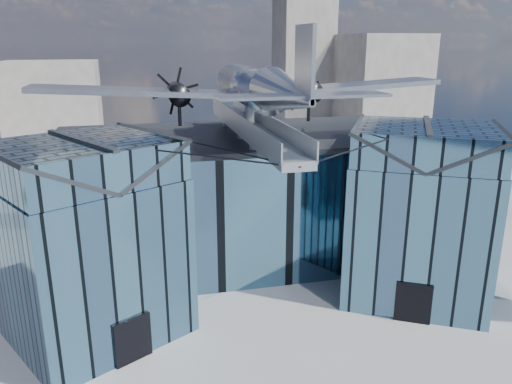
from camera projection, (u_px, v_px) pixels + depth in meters
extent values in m
plane|color=gray|center=(263.00, 302.00, 33.60)|extent=(120.00, 120.00, 0.00)
cube|color=#446E8B|center=(236.00, 197.00, 40.60)|extent=(28.00, 14.00, 9.50)
cube|color=#26292D|center=(235.00, 137.00, 39.16)|extent=(28.00, 14.00, 0.40)
cube|color=#446E8B|center=(92.00, 259.00, 28.95)|extent=(11.79, 11.43, 9.50)
cube|color=#446E8B|center=(82.00, 161.00, 27.25)|extent=(11.56, 11.20, 2.20)
cube|color=#26292D|center=(41.00, 168.00, 25.77)|extent=(7.98, 9.23, 2.40)
cube|color=#26292D|center=(120.00, 155.00, 28.74)|extent=(7.98, 9.23, 2.40)
cube|color=#26292D|center=(80.00, 140.00, 26.92)|extent=(4.30, 7.10, 0.18)
cube|color=black|center=(133.00, 340.00, 27.14)|extent=(2.03, 1.32, 2.60)
cube|color=black|center=(159.00, 239.00, 31.91)|extent=(0.34, 0.34, 9.50)
cube|color=#446E8B|center=(417.00, 229.00, 33.64)|extent=(11.79, 11.43, 9.50)
cube|color=#446E8B|center=(426.00, 143.00, 31.94)|extent=(11.56, 11.20, 2.20)
cube|color=#26292D|center=(390.00, 141.00, 32.55)|extent=(7.98, 9.23, 2.40)
cube|color=#26292D|center=(464.00, 145.00, 31.33)|extent=(7.98, 9.23, 2.40)
cube|color=#26292D|center=(428.00, 126.00, 31.61)|extent=(4.30, 7.10, 0.18)
cube|color=black|center=(413.00, 303.00, 30.92)|extent=(2.03, 1.32, 2.60)
cube|color=black|center=(350.00, 222.00, 34.86)|extent=(0.34, 0.34, 9.50)
cube|color=#9BA1A8|center=(251.00, 131.00, 33.64)|extent=(1.80, 21.00, 0.50)
cube|color=#9BA1A8|center=(238.00, 121.00, 33.25)|extent=(0.08, 21.00, 1.10)
cube|color=#9BA1A8|center=(264.00, 120.00, 33.65)|extent=(0.08, 21.00, 1.10)
cylinder|color=#9BA1A8|center=(226.00, 120.00, 42.68)|extent=(0.44, 0.44, 1.35)
cylinder|color=#9BA1A8|center=(240.00, 132.00, 37.09)|extent=(0.44, 0.44, 1.35)
cylinder|color=#9BA1A8|center=(253.00, 142.00, 33.37)|extent=(0.44, 0.44, 1.35)
cylinder|color=#9BA1A8|center=(249.00, 115.00, 33.83)|extent=(0.70, 0.70, 1.40)
cylinder|color=black|center=(183.00, 153.00, 25.40)|extent=(10.55, 6.08, 0.69)
cylinder|color=black|center=(373.00, 144.00, 27.75)|extent=(10.55, 6.08, 0.69)
cylinder|color=black|center=(211.00, 146.00, 31.27)|extent=(6.09, 17.04, 1.19)
cylinder|color=black|center=(302.00, 142.00, 32.61)|extent=(6.09, 17.04, 1.19)
cylinder|color=#AAB0B7|center=(249.00, 86.00, 33.26)|extent=(2.50, 11.00, 2.50)
sphere|color=#AAB0B7|center=(233.00, 80.00, 38.38)|extent=(2.50, 2.50, 2.50)
cube|color=black|center=(236.00, 72.00, 37.25)|extent=(1.60, 1.40, 0.50)
cone|color=#AAB0B7|center=(289.00, 95.00, 24.80)|extent=(2.50, 7.00, 2.50)
cube|color=#AAB0B7|center=(305.00, 64.00, 22.20)|extent=(0.18, 2.40, 3.40)
cube|color=#AAB0B7|center=(303.00, 96.00, 22.70)|extent=(8.00, 1.80, 0.14)
cube|color=#AAB0B7|center=(142.00, 92.00, 32.72)|extent=(14.00, 3.20, 1.08)
cylinder|color=black|center=(178.00, 94.00, 33.89)|extent=(1.44, 3.20, 1.44)
cone|color=black|center=(176.00, 91.00, 35.56)|extent=(0.70, 0.70, 0.70)
cube|color=black|center=(176.00, 91.00, 35.70)|extent=(1.05, 0.06, 3.33)
cube|color=black|center=(176.00, 91.00, 35.70)|extent=(2.53, 0.06, 2.53)
cube|color=black|center=(176.00, 91.00, 35.70)|extent=(3.33, 0.06, 1.05)
cylinder|color=black|center=(180.00, 113.00, 33.68)|extent=(0.24, 0.24, 1.75)
cube|color=#AAB0B7|center=(341.00, 87.00, 35.84)|extent=(14.00, 3.20, 1.08)
cylinder|color=black|center=(306.00, 91.00, 35.94)|extent=(1.44, 3.20, 1.44)
cone|color=black|center=(299.00, 89.00, 37.61)|extent=(0.70, 0.70, 0.70)
cube|color=black|center=(298.00, 88.00, 37.75)|extent=(1.05, 0.06, 3.33)
cube|color=black|center=(298.00, 88.00, 37.75)|extent=(2.53, 0.06, 2.53)
cube|color=black|center=(298.00, 88.00, 37.75)|extent=(3.33, 0.06, 1.05)
cylinder|color=black|center=(309.00, 109.00, 35.74)|extent=(0.24, 0.24, 1.75)
cube|color=gray|center=(379.00, 91.00, 82.80)|extent=(12.00, 14.00, 18.00)
cube|color=gray|center=(54.00, 107.00, 78.29)|extent=(14.00, 10.00, 14.00)
cube|color=gray|center=(303.00, 64.00, 88.72)|extent=(9.00, 9.00, 26.00)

